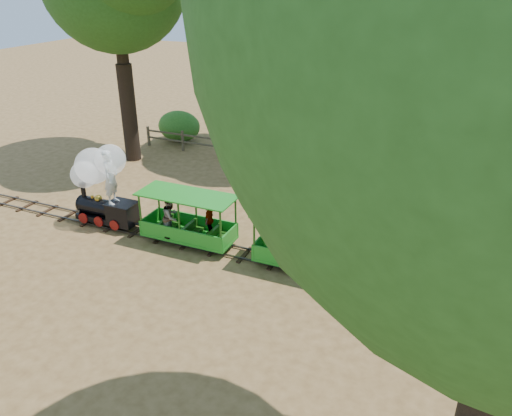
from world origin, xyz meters
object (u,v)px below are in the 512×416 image
at_px(locomotive, 100,179).
at_px(carriage_rear, 304,246).
at_px(fence, 320,158).
at_px(carriage_front, 186,222).

relative_size(locomotive, carriage_rear, 0.95).
bearing_deg(fence, carriage_front, -103.95).
height_order(carriage_rear, fence, carriage_rear).
bearing_deg(locomotive, carriage_front, -1.99).
relative_size(carriage_front, fence, 0.17).
bearing_deg(locomotive, carriage_rear, -0.57).
bearing_deg(locomotive, fence, 55.91).
relative_size(locomotive, carriage_front, 0.95).
relative_size(carriage_rear, fence, 0.17).
relative_size(carriage_front, carriage_rear, 1.00).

